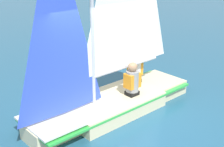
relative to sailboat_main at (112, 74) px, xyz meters
name	(u,v)px	position (x,y,z in m)	size (l,w,h in m)	color
ground_plane	(112,111)	(-0.01, -0.01, -0.94)	(260.00, 260.00, 0.00)	#235675
sailboat_main	(112,74)	(0.00, 0.00, 0.00)	(4.27, 3.33, 5.85)	beige
sailor_helm	(132,85)	(-0.50, -0.07, -0.31)	(0.43, 0.41, 1.16)	black
sailor_crew	(135,72)	(-0.75, -0.80, -0.30)	(0.43, 0.41, 1.16)	black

